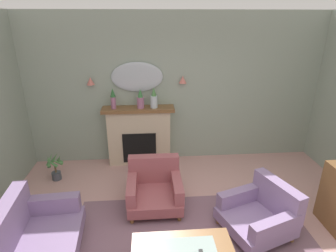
{
  "coord_description": "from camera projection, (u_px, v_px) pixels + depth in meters",
  "views": [
    {
      "loc": [
        -0.55,
        -2.3,
        2.74
      ],
      "look_at": [
        -0.24,
        1.63,
        1.18
      ],
      "focal_mm": 29.32,
      "sensor_mm": 36.0,
      "label": 1
    }
  ],
  "objects": [
    {
      "name": "potted_plant_small_fern",
      "position": [
        55.0,
        166.0,
        4.9
      ],
      "size": [
        0.31,
        0.31,
        0.5
      ],
      "color": "#474C56",
      "rests_on": "ground"
    },
    {
      "name": "wall_sconce_right",
      "position": [
        183.0,
        80.0,
        5.13
      ],
      "size": [
        0.14,
        0.14,
        0.14
      ],
      "primitive_type": "cone",
      "color": "#D17066"
    },
    {
      "name": "armchair_beside_couch",
      "position": [
        261.0,
        212.0,
        3.68
      ],
      "size": [
        1.04,
        1.03,
        0.71
      ],
      "color": "gray",
      "rests_on": "ground"
    },
    {
      "name": "mantel_vase_left",
      "position": [
        140.0,
        100.0,
        5.08
      ],
      "size": [
        0.13,
        0.13,
        0.37
      ],
      "color": "#9E6084",
      "rests_on": "fireplace"
    },
    {
      "name": "mantel_vase_centre",
      "position": [
        154.0,
        99.0,
        5.1
      ],
      "size": [
        0.13,
        0.13,
        0.39
      ],
      "color": "silver",
      "rests_on": "fireplace"
    },
    {
      "name": "wall_back",
      "position": [
        175.0,
        90.0,
        5.32
      ],
      "size": [
        6.66,
        0.1,
        2.87
      ],
      "primitive_type": "cube",
      "color": "#93A393",
      "rests_on": "ground"
    },
    {
      "name": "fireplace",
      "position": [
        139.0,
        136.0,
        5.38
      ],
      "size": [
        1.36,
        0.36,
        1.16
      ],
      "color": "beige",
      "rests_on": "ground"
    },
    {
      "name": "armchair_near_fireplace",
      "position": [
        154.0,
        187.0,
        4.24
      ],
      "size": [
        0.82,
        0.82,
        0.71
      ],
      "color": "#934C51",
      "rests_on": "ground"
    },
    {
      "name": "wall_mirror",
      "position": [
        137.0,
        77.0,
        5.09
      ],
      "size": [
        0.96,
        0.06,
        0.56
      ],
      "primitive_type": "ellipsoid",
      "color": "#B2BCC6"
    },
    {
      "name": "wall_sconce_left",
      "position": [
        90.0,
        81.0,
        5.0
      ],
      "size": [
        0.14,
        0.14,
        0.14
      ],
      "primitive_type": "cone",
      "color": "#D17066"
    },
    {
      "name": "mantel_vase_right",
      "position": [
        113.0,
        98.0,
        5.03
      ],
      "size": [
        0.1,
        0.1,
        0.39
      ],
      "color": "#9E6084",
      "rests_on": "fireplace"
    }
  ]
}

